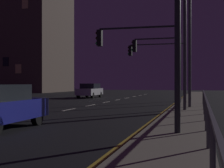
{
  "coord_description": "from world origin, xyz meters",
  "views": [
    {
      "loc": [
        7.72,
        -1.27,
        1.62
      ],
      "look_at": [
        -1.36,
        31.88,
        1.52
      ],
      "focal_mm": 52.04,
      "sensor_mm": 36.0,
      "label": 1
    }
  ],
  "objects_px": {
    "building_distant": "(4,43)",
    "car_oncoming": "(90,90)",
    "traffic_light_overhead_east": "(158,55)",
    "traffic_light_far_right": "(139,48)",
    "street_lamp_across_street": "(181,24)",
    "traffic_light_near_left": "(159,58)",
    "street_lamp_far_end": "(196,33)"
  },
  "relations": [
    {
      "from": "traffic_light_overhead_east",
      "to": "building_distant",
      "type": "relative_size",
      "value": 0.22
    },
    {
      "from": "car_oncoming",
      "to": "building_distant",
      "type": "height_order",
      "value": "building_distant"
    },
    {
      "from": "car_oncoming",
      "to": "traffic_light_near_left",
      "type": "distance_m",
      "value": 9.76
    },
    {
      "from": "car_oncoming",
      "to": "building_distant",
      "type": "relative_size",
      "value": 0.19
    },
    {
      "from": "building_distant",
      "to": "traffic_light_far_right",
      "type": "bearing_deg",
      "value": -47.49
    },
    {
      "from": "traffic_light_far_right",
      "to": "car_oncoming",
      "type": "bearing_deg",
      "value": 118.21
    },
    {
      "from": "traffic_light_near_left",
      "to": "traffic_light_overhead_east",
      "type": "relative_size",
      "value": 1.03
    },
    {
      "from": "traffic_light_overhead_east",
      "to": "building_distant",
      "type": "distance_m",
      "value": 43.99
    },
    {
      "from": "traffic_light_overhead_east",
      "to": "street_lamp_far_end",
      "type": "bearing_deg",
      "value": -58.26
    },
    {
      "from": "traffic_light_near_left",
      "to": "traffic_light_far_right",
      "type": "height_order",
      "value": "traffic_light_near_left"
    },
    {
      "from": "traffic_light_far_right",
      "to": "street_lamp_across_street",
      "type": "distance_m",
      "value": 2.65
    },
    {
      "from": "car_oncoming",
      "to": "traffic_light_far_right",
      "type": "distance_m",
      "value": 18.14
    },
    {
      "from": "car_oncoming",
      "to": "traffic_light_overhead_east",
      "type": "relative_size",
      "value": 0.85
    },
    {
      "from": "car_oncoming",
      "to": "traffic_light_near_left",
      "type": "bearing_deg",
      "value": -27.95
    },
    {
      "from": "traffic_light_far_right",
      "to": "street_lamp_across_street",
      "type": "xyz_separation_m",
      "value": [
        2.32,
        0.22,
        1.25
      ]
    },
    {
      "from": "car_oncoming",
      "to": "building_distant",
      "type": "bearing_deg",
      "value": 140.6
    },
    {
      "from": "street_lamp_across_street",
      "to": "car_oncoming",
      "type": "bearing_deg",
      "value": 124.73
    },
    {
      "from": "traffic_light_overhead_east",
      "to": "street_lamp_far_end",
      "type": "relative_size",
      "value": 0.69
    },
    {
      "from": "car_oncoming",
      "to": "street_lamp_across_street",
      "type": "relative_size",
      "value": 0.55
    },
    {
      "from": "street_lamp_across_street",
      "to": "traffic_light_overhead_east",
      "type": "bearing_deg",
      "value": 107.19
    },
    {
      "from": "traffic_light_overhead_east",
      "to": "traffic_light_far_right",
      "type": "relative_size",
      "value": 1.06
    },
    {
      "from": "traffic_light_overhead_east",
      "to": "street_lamp_far_end",
      "type": "height_order",
      "value": "street_lamp_far_end"
    },
    {
      "from": "traffic_light_overhead_east",
      "to": "building_distant",
      "type": "bearing_deg",
      "value": 139.0
    },
    {
      "from": "traffic_light_overhead_east",
      "to": "street_lamp_far_end",
      "type": "distance_m",
      "value": 5.56
    },
    {
      "from": "car_oncoming",
      "to": "traffic_light_overhead_east",
      "type": "bearing_deg",
      "value": -45.1
    },
    {
      "from": "traffic_light_near_left",
      "to": "building_distant",
      "type": "distance_m",
      "value": 40.88
    },
    {
      "from": "building_distant",
      "to": "car_oncoming",
      "type": "bearing_deg",
      "value": -39.4
    },
    {
      "from": "car_oncoming",
      "to": "traffic_light_near_left",
      "type": "height_order",
      "value": "traffic_light_near_left"
    },
    {
      "from": "traffic_light_far_right",
      "to": "building_distant",
      "type": "xyz_separation_m",
      "value": [
        -32.75,
        35.73,
        5.66
      ]
    },
    {
      "from": "street_lamp_across_street",
      "to": "street_lamp_far_end",
      "type": "bearing_deg",
      "value": 70.91
    },
    {
      "from": "car_oncoming",
      "to": "street_lamp_across_street",
      "type": "xyz_separation_m",
      "value": [
        10.79,
        -15.57,
        4.07
      ]
    },
    {
      "from": "car_oncoming",
      "to": "traffic_light_far_right",
      "type": "xyz_separation_m",
      "value": [
        8.47,
        -15.79,
        2.82
      ]
    }
  ]
}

